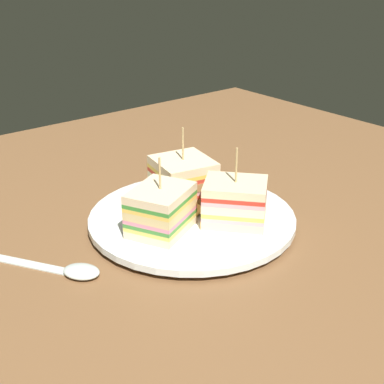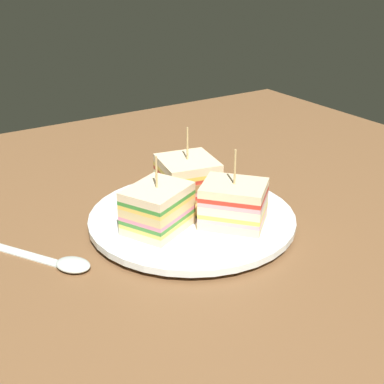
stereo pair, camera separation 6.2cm
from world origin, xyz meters
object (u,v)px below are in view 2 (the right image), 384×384
Objects in this scene: plate at (192,219)px; chip_pile at (174,201)px; sandwich_wedge_0 at (158,208)px; spoon at (61,262)px; sandwich_wedge_2 at (188,179)px; sandwich_wedge_1 at (233,204)px.

plate is 3.47× the size of chip_pile.
plate is 2.79× the size of sandwich_wedge_0.
spoon is (16.43, -0.02, -0.46)cm from plate.
sandwich_wedge_2 reaches higher than spoon.
sandwich_wedge_2 is (0.53, -8.84, 0.09)cm from sandwich_wedge_1.
sandwich_wedge_0 is 1.24× the size of chip_pile.
plate is 2.70× the size of sandwich_wedge_1.
sandwich_wedge_1 reaches higher than spoon.
sandwich_wedge_1 is at bearing -49.54° from sandwich_wedge_0.
sandwich_wedge_0 is 9.11cm from sandwich_wedge_2.
sandwich_wedge_2 reaches higher than sandwich_wedge_1.
spoon is at bearing 36.25° from sandwich_wedge_1.
sandwich_wedge_1 is at bearing 14.68° from sandwich_wedge_2.
plate is 5.95cm from sandwich_wedge_1.
chip_pile is (1.43, -1.86, 2.00)cm from plate.
sandwich_wedge_0 is at bearing 25.01° from sandwich_wedge_1.
plate is 1.85× the size of spoon.
sandwich_wedge_0 is at bearing 54.35° from spoon.
plate is at bearing -7.59° from sandwich_wedge_1.
chip_pile is (4.26, -6.13, -1.02)cm from sandwich_wedge_1.
spoon is (19.26, -4.29, -3.48)cm from sandwich_wedge_1.
sandwich_wedge_0 reaches higher than chip_pile.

